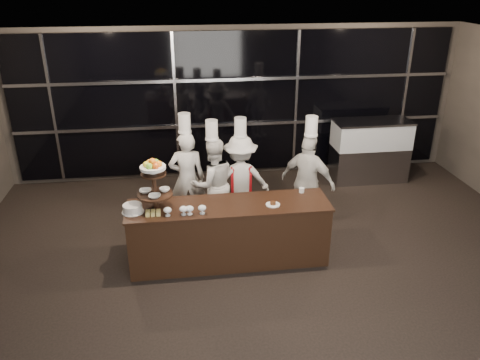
{
  "coord_description": "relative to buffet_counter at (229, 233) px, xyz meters",
  "views": [
    {
      "loc": [
        -1.17,
        -4.07,
        3.87
      ],
      "look_at": [
        -0.33,
        2.02,
        1.15
      ],
      "focal_mm": 35.0,
      "sensor_mm": 36.0,
      "label": 1
    }
  ],
  "objects": [
    {
      "name": "room",
      "position": [
        0.53,
        -1.72,
        1.03
      ],
      "size": [
        10.0,
        10.0,
        10.0
      ],
      "color": "black",
      "rests_on": "ground"
    },
    {
      "name": "window_wall",
      "position": [
        0.53,
        3.22,
        1.04
      ],
      "size": [
        8.6,
        0.1,
        2.8
      ],
      "color": "black",
      "rests_on": "ground"
    },
    {
      "name": "buffet_counter",
      "position": [
        0.0,
        0.0,
        0.0
      ],
      "size": [
        2.84,
        0.74,
        0.92
      ],
      "color": "black",
      "rests_on": "ground"
    },
    {
      "name": "display_stand",
      "position": [
        -1.0,
        -0.0,
        0.87
      ],
      "size": [
        0.48,
        0.48,
        0.74
      ],
      "color": "black",
      "rests_on": "buffet_counter"
    },
    {
      "name": "compotes",
      "position": [
        -0.6,
        -0.22,
        0.54
      ],
      "size": [
        0.57,
        0.11,
        0.12
      ],
      "color": "silver",
      "rests_on": "buffet_counter"
    },
    {
      "name": "layer_cake",
      "position": [
        -1.31,
        -0.05,
        0.51
      ],
      "size": [
        0.3,
        0.3,
        0.11
      ],
      "color": "white",
      "rests_on": "buffet_counter"
    },
    {
      "name": "pastry_squares",
      "position": [
        -1.03,
        -0.17,
        0.48
      ],
      "size": [
        0.2,
        0.13,
        0.05
      ],
      "color": "#EFDA75",
      "rests_on": "buffet_counter"
    },
    {
      "name": "small_plate",
      "position": [
        0.61,
        -0.1,
        0.47
      ],
      "size": [
        0.2,
        0.2,
        0.05
      ],
      "color": "white",
      "rests_on": "buffet_counter"
    },
    {
      "name": "chef_cup",
      "position": [
        1.11,
        0.25,
        0.49
      ],
      "size": [
        0.08,
        0.08,
        0.07
      ],
      "primitive_type": "cylinder",
      "color": "white",
      "rests_on": "buffet_counter"
    },
    {
      "name": "display_case",
      "position": [
        3.14,
        2.58,
        0.22
      ],
      "size": [
        1.5,
        0.66,
        1.24
      ],
      "color": "#A5A5AA",
      "rests_on": "ground"
    },
    {
      "name": "chef_a",
      "position": [
        -0.54,
        1.25,
        0.37
      ],
      "size": [
        0.59,
        0.39,
        1.9
      ],
      "color": "silver",
      "rests_on": "ground"
    },
    {
      "name": "chef_b",
      "position": [
        -0.13,
        1.06,
        0.32
      ],
      "size": [
        0.87,
        0.75,
        1.83
      ],
      "color": "white",
      "rests_on": "ground"
    },
    {
      "name": "chef_c",
      "position": [
        0.33,
        1.18,
        0.31
      ],
      "size": [
        0.98,
        0.57,
        1.82
      ],
      "color": "silver",
      "rests_on": "ground"
    },
    {
      "name": "chef_d",
      "position": [
        1.38,
        0.87,
        0.35
      ],
      "size": [
        0.96,
        0.9,
        1.89
      ],
      "color": "white",
      "rests_on": "ground"
    }
  ]
}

